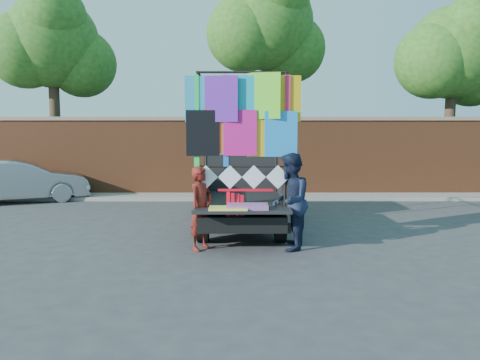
{
  "coord_description": "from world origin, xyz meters",
  "views": [
    {
      "loc": [
        0.01,
        -8.49,
        2.15
      ],
      "look_at": [
        0.03,
        0.26,
        1.23
      ],
      "focal_mm": 35.0,
      "sensor_mm": 36.0,
      "label": 1
    }
  ],
  "objects_px": {
    "sedan": "(22,181)",
    "woman": "(201,208)",
    "pickup_truck": "(241,188)",
    "man": "(290,202)"
  },
  "relations": [
    {
      "from": "woman",
      "to": "man",
      "type": "xyz_separation_m",
      "value": [
        1.6,
        0.0,
        0.12
      ]
    },
    {
      "from": "pickup_truck",
      "to": "sedan",
      "type": "distance_m",
      "value": 7.37
    },
    {
      "from": "sedan",
      "to": "woman",
      "type": "xyz_separation_m",
      "value": [
        5.91,
        -5.75,
        0.12
      ]
    },
    {
      "from": "man",
      "to": "pickup_truck",
      "type": "bearing_deg",
      "value": -151.63
    },
    {
      "from": "pickup_truck",
      "to": "man",
      "type": "bearing_deg",
      "value": -71.35
    },
    {
      "from": "pickup_truck",
      "to": "sedan",
      "type": "bearing_deg",
      "value": 154.43
    },
    {
      "from": "pickup_truck",
      "to": "man",
      "type": "relative_size",
      "value": 2.9
    },
    {
      "from": "sedan",
      "to": "woman",
      "type": "relative_size",
      "value": 2.54
    },
    {
      "from": "sedan",
      "to": "man",
      "type": "xyz_separation_m",
      "value": [
        7.51,
        -5.75,
        0.24
      ]
    },
    {
      "from": "pickup_truck",
      "to": "sedan",
      "type": "height_order",
      "value": "pickup_truck"
    }
  ]
}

